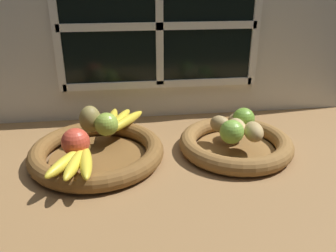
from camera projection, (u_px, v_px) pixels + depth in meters
The scene contains 15 objects.
ground_plane at pixel (171, 158), 96.21cm from camera, with size 140.00×90.00×3.00cm, color olive.
back_wall at pixel (159, 35), 111.43cm from camera, with size 140.00×4.60×55.00cm.
fruit_bowl_left at pixel (97, 152), 91.52cm from camera, with size 35.80×35.80×4.79cm.
fruit_bowl_right at pixel (235, 144), 96.13cm from camera, with size 31.69×31.69×4.79cm.
apple_green_back at pixel (106, 124), 94.01cm from camera, with size 6.56×6.56×6.56cm, color #8CAD3D.
apple_red_front at pixel (76, 142), 83.48cm from camera, with size 6.97×6.97×6.97cm, color #CC422D.
pear_brown at pixel (90, 119), 95.71cm from camera, with size 5.81×6.22×7.83cm, color olive.
banana_bunch_front at pixel (77, 161), 78.93cm from camera, with size 11.52×16.64×2.90cm.
banana_bunch_back at pixel (119, 121), 101.12cm from camera, with size 12.57×18.70×2.79cm.
potato_large at pixel (237, 127), 94.12cm from camera, with size 7.07×4.51×4.89cm, color tan.
potato_small at pixel (254, 132), 91.32cm from camera, with size 7.67×4.92×5.10cm, color tan.
potato_back at pixel (239, 121), 98.87cm from camera, with size 7.53×5.85×4.29cm, color #A38451.
potato_oblong at pixel (220, 124), 96.44cm from camera, with size 6.05×4.64×4.80cm, color #A38451.
lime_near at pixel (232, 132), 89.63cm from camera, with size 6.42×6.42×6.42cm, color #7AAD3D.
lime_far at pixel (243, 119), 98.07cm from camera, with size 6.34×6.34×6.34cm, color #6B9E33.
Camera 1 is at (-12.01, -83.62, 45.42)cm, focal length 36.52 mm.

